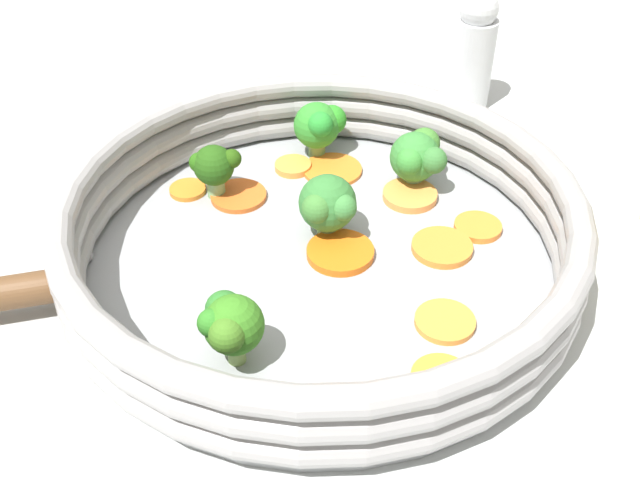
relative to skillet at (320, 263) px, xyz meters
The scene contains 21 objects.
ground_plane 0.01m from the skillet, ahead, with size 4.00×4.00×0.00m, color #B5B9B7.
skillet is the anchor object (origin of this frame).
skillet_rim_wall 0.03m from the skillet, ahead, with size 0.35×0.35×0.06m.
skillet_rivet_left 0.16m from the skillet, 129.92° to the right, with size 0.01×0.01×0.01m, color #989498.
skillet_rivet_right 0.16m from the skillet, 105.37° to the right, with size 0.01×0.01×0.01m, color #989A9C.
carrot_slice_0 0.02m from the skillet, 54.27° to the left, with size 0.05×0.05×0.01m, color orange.
carrot_slice_1 0.11m from the skillet, 149.67° to the left, with size 0.03×0.03×0.01m, color #F9903B.
carrot_slice_2 0.12m from the skillet, 63.57° to the left, with size 0.03×0.03×0.00m, color orange.
carrot_slice_3 0.09m from the skillet, behind, with size 0.04×0.04×0.00m, color orange.
carrot_slice_4 0.13m from the skillet, ahead, with size 0.04×0.04×0.01m, color orange.
carrot_slice_5 0.13m from the skillet, 169.01° to the right, with size 0.03×0.03×0.00m, color orange.
carrot_slice_6 0.11m from the skillet, 133.22° to the left, with size 0.05×0.05×0.00m, color orange.
carrot_slice_7 0.10m from the skillet, ahead, with size 0.04×0.04×0.00m, color orange.
carrot_slice_8 0.09m from the skillet, 53.42° to the left, with size 0.04×0.04×0.01m, color orange.
carrot_slice_9 0.10m from the skillet, 93.99° to the left, with size 0.04×0.04×0.01m, color #F68C3F.
broccoli_floret_0 0.14m from the skillet, 138.60° to the left, with size 0.04×0.04×0.05m.
broccoli_floret_1 0.04m from the skillet, 126.32° to the left, with size 0.04×0.04×0.05m.
broccoli_floret_2 0.12m from the skillet, 98.45° to the left, with size 0.04×0.05×0.05m.
broccoli_floret_3 0.11m from the skillet, behind, with size 0.03×0.03×0.04m.
broccoli_floret_4 0.11m from the skillet, 69.63° to the right, with size 0.04×0.04×0.05m.
salt_shaker 0.28m from the skillet, 108.27° to the left, with size 0.04×0.04×0.11m.
Camera 1 is at (0.30, -0.26, 0.34)m, focal length 42.00 mm.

